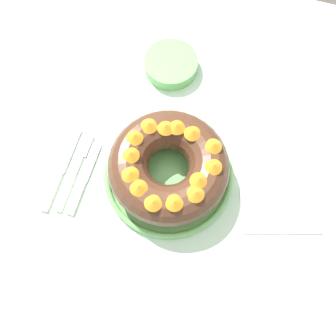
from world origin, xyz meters
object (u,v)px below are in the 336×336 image
fork (77,167)px  napkin (280,208)px  serving_dish (168,176)px  side_bowl (171,64)px  serving_knife (59,174)px  bundt_cake (168,168)px  cake_knife (82,183)px

fork → napkin: bearing=5.5°
serving_dish → napkin: serving_dish is taller
side_bowl → serving_knife: bearing=-115.1°
side_bowl → fork: bearing=-112.5°
fork → serving_knife: 0.04m
serving_knife → napkin: (0.48, 0.06, -0.00)m
bundt_cake → napkin: (0.25, 0.00, -0.06)m
serving_dish → cake_knife: bearing=-159.4°
bundt_cake → fork: bearing=-170.6°
serving_dish → cake_knife: 0.19m
side_bowl → serving_dish: bearing=-74.9°
serving_dish → napkin: bearing=0.3°
cake_knife → fork: bearing=127.7°
fork → side_bowl: 0.33m
cake_knife → napkin: cake_knife is taller
fork → cake_knife: (0.03, -0.03, 0.00)m
napkin → bundt_cake: bearing=-179.7°
serving_knife → cake_knife: (0.06, -0.00, 0.00)m
side_bowl → napkin: side_bowl is taller
bundt_cake → fork: bundt_cake is taller
serving_dish → fork: 0.20m
serving_dish → side_bowl: bearing=105.1°
serving_dish → bundt_cake: 0.05m
serving_knife → cake_knife: 0.06m
fork → side_bowl: size_ratio=1.43×
serving_dish → serving_knife: serving_dish is taller
bundt_cake → side_bowl: 0.29m
napkin → fork: bearing=-175.6°
bundt_cake → napkin: bearing=0.3°
fork → serving_knife: serving_knife is taller
serving_dish → serving_knife: 0.24m
serving_knife → side_bowl: bearing=62.6°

